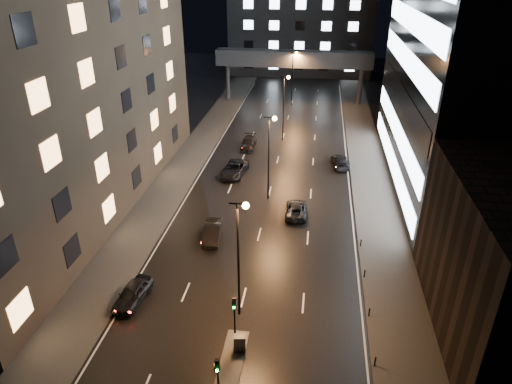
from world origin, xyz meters
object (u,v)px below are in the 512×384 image
car_away_a (133,294)px  car_toward_a (296,209)px  utility_cabinet (240,343)px  car_away_c (234,169)px  car_away_d (249,143)px  car_away_b (212,232)px  car_toward_b (340,161)px

car_away_a → car_toward_a: bearing=59.5°
car_toward_a → utility_cabinet: bearing=80.6°
car_away_a → car_away_c: bearing=88.5°
car_toward_a → car_away_d: bearing=-68.4°
car_away_c → car_toward_a: size_ratio=1.22×
car_away_b → car_toward_b: (13.29, 20.30, -0.03)m
car_away_a → utility_cabinet: size_ratio=3.40×
car_toward_a → utility_cabinet: (-2.81, -20.58, 0.15)m
car_away_c → utility_cabinet: size_ratio=4.36×
car_away_b → car_toward_a: car_away_b is taller
car_away_c → car_away_b: bearing=-80.7°
car_toward_a → utility_cabinet: utility_cabinet is taller
car_toward_a → car_toward_b: car_toward_b is taller
car_away_a → car_away_b: bearing=74.0°
car_away_b → car_away_d: (-0.20, 25.38, -0.02)m
car_away_a → car_toward_a: (12.47, 16.39, -0.11)m
car_away_d → car_away_a: bearing=-98.6°
car_away_b → car_away_d: 25.38m
utility_cabinet → car_away_a: bearing=147.6°
car_away_a → car_away_d: 35.98m
car_toward_b → car_away_b: bearing=50.5°
car_toward_a → car_toward_b: (5.18, 14.27, 0.07)m
car_away_b → car_away_a: bearing=-119.3°
car_away_b → car_away_c: size_ratio=0.79×
car_away_a → car_toward_b: 35.37m
car_away_c → car_away_d: (0.39, 9.95, -0.07)m
car_away_b → car_away_c: 15.45m
car_away_b → utility_cabinet: bearing=-76.5°
car_away_b → utility_cabinet: (5.31, -14.54, 0.05)m
car_toward_a → utility_cabinet: 20.77m
car_toward_b → utility_cabinet: (-7.98, -34.85, 0.09)m
car_away_c → utility_cabinet: car_away_c is taller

